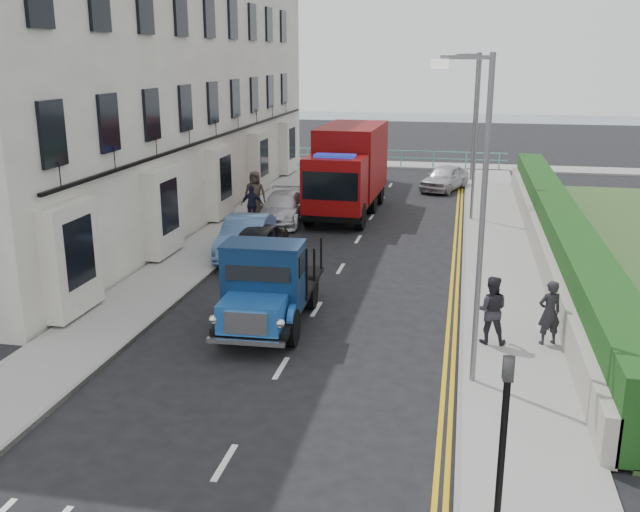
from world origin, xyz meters
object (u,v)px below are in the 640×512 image
(red_lorry, at_px, (348,168))
(lamp_near, at_px, (477,205))
(lamp_far, at_px, (472,109))
(parked_car_front, at_px, (256,245))
(bedford_lorry, at_px, (265,291))
(lamp_mid, at_px, (473,127))
(pedestrian_east_near, at_px, (549,313))

(red_lorry, bearing_deg, lamp_near, -70.70)
(lamp_far, relative_size, parked_car_front, 1.84)
(bedford_lorry, distance_m, red_lorry, 14.43)
(lamp_mid, relative_size, pedestrian_east_near, 4.32)
(lamp_far, relative_size, red_lorry, 0.94)
(lamp_near, height_order, parked_car_front, lamp_near)
(lamp_mid, xyz_separation_m, red_lorry, (-5.32, 0.53, -1.94))
(lamp_near, distance_m, red_lorry, 17.47)
(parked_car_front, bearing_deg, lamp_near, -46.70)
(bedford_lorry, height_order, pedestrian_east_near, bedford_lorry)
(red_lorry, height_order, parked_car_front, red_lorry)
(red_lorry, xyz_separation_m, parked_car_front, (-1.82, -8.41, -1.41))
(lamp_far, relative_size, bedford_lorry, 1.37)
(red_lorry, height_order, pedestrian_east_near, red_lorry)
(lamp_near, bearing_deg, parked_car_front, 131.33)
(bedford_lorry, bearing_deg, lamp_near, -24.72)
(lamp_far, xyz_separation_m, pedestrian_east_near, (1.92, -23.58, -3.07))
(lamp_near, xyz_separation_m, pedestrian_east_near, (1.92, 2.42, -3.07))
(parked_car_front, bearing_deg, lamp_mid, 49.79)
(lamp_mid, bearing_deg, pedestrian_east_near, -81.94)
(lamp_mid, relative_size, lamp_far, 1.00)
(lamp_far, distance_m, pedestrian_east_near, 23.85)
(lamp_far, distance_m, red_lorry, 11.03)
(lamp_mid, distance_m, parked_car_front, 11.15)
(parked_car_front, bearing_deg, red_lorry, 79.78)
(bedford_lorry, bearing_deg, lamp_mid, 67.62)
(lamp_mid, relative_size, parked_car_front, 1.84)
(lamp_mid, height_order, parked_car_front, lamp_mid)
(lamp_mid, distance_m, bedford_lorry, 15.06)
(lamp_near, distance_m, parked_car_front, 11.32)
(bedford_lorry, height_order, red_lorry, red_lorry)
(parked_car_front, distance_m, pedestrian_east_near, 10.71)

